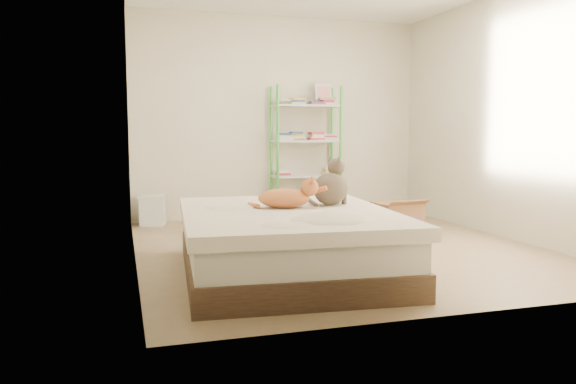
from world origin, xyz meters
name	(u,v)px	position (x,y,z in m)	size (l,w,h in m)	color
room	(338,113)	(0.00, 0.00, 1.30)	(3.81, 4.21, 2.61)	#9A875E
bed	(287,242)	(-0.76, -0.84, 0.26)	(1.76, 2.13, 0.51)	brown
orange_cat	(284,196)	(-0.75, -0.72, 0.61)	(0.49, 0.27, 0.20)	#D86437
grey_cat	(331,182)	(-0.32, -0.65, 0.71)	(0.29, 0.35, 0.39)	brown
shelf_unit	(306,149)	(0.31, 1.88, 0.90)	(0.88, 0.36, 1.74)	green
cardboard_box	(397,217)	(0.93, 0.56, 0.17)	(0.53, 0.52, 0.39)	olive
white_bin	(153,210)	(-1.65, 1.85, 0.18)	(0.36, 0.33, 0.35)	white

